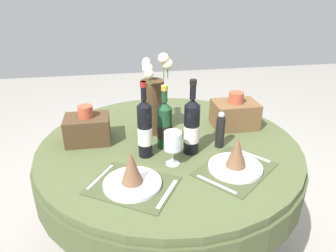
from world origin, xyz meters
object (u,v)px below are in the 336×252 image
wine_bottle_left (192,126)px  wine_glass_left (173,141)px  place_setting_left (132,176)px  woven_basket_side_right (235,113)px  pepper_mill (220,131)px  place_setting_right (236,160)px  wine_bottle_centre (145,129)px  dining_table (169,163)px  woven_basket_side_left (87,128)px  flower_vase (153,100)px  wine_bottle_right (165,125)px

wine_bottle_left → wine_glass_left: size_ratio=2.27×
place_setting_left → woven_basket_side_right: 0.78m
wine_glass_left → pepper_mill: pepper_mill is taller
place_setting_right → pepper_mill: pepper_mill is taller
place_setting_left → pepper_mill: pepper_mill is taller
place_setting_left → wine_bottle_left: bearing=37.5°
place_setting_right → wine_glass_left: bearing=160.5°
wine_glass_left → pepper_mill: (0.26, 0.12, -0.03)m
wine_bottle_centre → place_setting_left: bearing=-108.5°
place_setting_right → wine_bottle_left: size_ratio=1.16×
dining_table → wine_bottle_left: wine_bottle_left is taller
place_setting_right → wine_glass_left: wine_glass_left is taller
wine_glass_left → dining_table: bearing=84.8°
place_setting_left → woven_basket_side_left: 0.48m
flower_vase → pepper_mill: flower_vase is taller
dining_table → wine_glass_left: wine_glass_left is taller
dining_table → pepper_mill: (0.24, -0.08, 0.21)m
place_setting_right → flower_vase: (-0.31, 0.45, 0.14)m
dining_table → place_setting_right: 0.43m
pepper_mill → wine_bottle_right: bearing=169.9°
place_setting_left → wine_bottle_left: (0.30, 0.23, 0.09)m
place_setting_left → wine_bottle_centre: (0.08, 0.24, 0.10)m
place_setting_left → place_setting_right: (0.46, 0.05, 0.00)m
flower_vase → pepper_mill: (0.30, -0.23, -0.10)m
dining_table → wine_bottle_right: (-0.03, -0.03, 0.25)m
wine_bottle_left → wine_bottle_centre: wine_bottle_centre is taller
wine_bottle_left → wine_bottle_right: bearing=145.8°
dining_table → place_setting_left: (-0.21, -0.34, 0.17)m
wine_bottle_centre → woven_basket_side_left: (-0.28, 0.19, -0.07)m
dining_table → wine_bottle_left: (0.09, -0.11, 0.27)m
place_setting_left → wine_glass_left: (0.19, 0.14, 0.07)m
wine_bottle_left → woven_basket_side_left: size_ratio=1.64×
flower_vase → woven_basket_side_left: (-0.35, -0.06, -0.11)m
dining_table → wine_glass_left: (-0.02, -0.21, 0.24)m
wine_bottle_centre → pepper_mill: size_ratio=1.95×
woven_basket_side_left → wine_bottle_left: bearing=-21.7°
woven_basket_side_right → wine_glass_left: bearing=-141.0°
place_setting_right → wine_glass_left: size_ratio=2.63×
place_setting_right → woven_basket_side_left: woven_basket_side_left is taller
wine_bottle_left → wine_glass_left: wine_bottle_left is taller
place_setting_left → pepper_mill: 0.53m
place_setting_right → flower_vase: bearing=124.4°
flower_vase → woven_basket_side_left: flower_vase is taller
wine_bottle_right → woven_basket_side_left: size_ratio=1.43×
wine_bottle_left → wine_bottle_right: 0.14m
place_setting_left → flower_vase: 0.54m
wine_bottle_left → pepper_mill: 0.17m
dining_table → pepper_mill: size_ratio=7.18×
dining_table → woven_basket_side_right: bearing=18.8°
place_setting_left → wine_glass_left: wine_glass_left is taller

